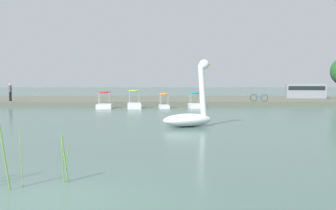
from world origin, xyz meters
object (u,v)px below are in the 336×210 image
pedal_boat_orange (164,103)px  parked_van (305,90)px  pedal_boat_lime (134,103)px  bicycle_parked (259,98)px  pedal_boat_teal (194,103)px  pedal_boat_red (104,103)px  swan_boat (190,113)px  person_on_path (10,91)px

pedal_boat_orange → parked_van: 20.64m
pedal_boat_lime → bicycle_parked: bearing=15.5°
pedal_boat_teal → pedal_boat_red: pedal_boat_red is taller
swan_boat → pedal_boat_red: bearing=114.0°
pedal_boat_lime → parked_van: 23.06m
person_on_path → pedal_boat_red: bearing=-22.8°
parked_van → swan_boat: bearing=-121.3°
pedal_boat_red → person_on_path: (-10.11, 4.24, 1.00)m
pedal_boat_teal → pedal_boat_orange: size_ratio=1.07×
pedal_boat_teal → pedal_boat_orange: (-2.80, -0.22, 0.01)m
pedal_boat_red → bicycle_parked: pedal_boat_red is taller
pedal_boat_red → person_on_path: person_on_path is taller
pedal_boat_teal → person_on_path: bearing=167.9°
pedal_boat_orange → parked_van: parked_van is taller
swan_boat → pedal_boat_red: 16.35m
pedal_boat_orange → pedal_boat_red: (-5.41, -0.09, -0.02)m
pedal_boat_teal → person_on_path: (-18.32, 3.93, 0.99)m
pedal_boat_lime → swan_boat: bearing=-75.1°
swan_boat → person_on_path: size_ratio=1.99×
pedal_boat_orange → pedal_boat_lime: 2.72m
pedal_boat_teal → person_on_path: size_ratio=1.07×
pedal_boat_red → parked_van: bearing=26.7°
bicycle_parked → parked_van: size_ratio=0.36×
swan_boat → pedal_boat_teal: swan_boat is taller
pedal_boat_teal → pedal_boat_red: size_ratio=0.81×
swan_boat → pedal_boat_lime: size_ratio=1.47×
pedal_boat_red → bicycle_parked: (14.94, 3.27, 0.36)m
pedal_boat_teal → parked_van: 18.22m
swan_boat → pedal_boat_orange: swan_boat is taller
pedal_boat_orange → pedal_boat_lime: bearing=-175.4°
pedal_boat_lime → bicycle_parked: (12.24, 3.40, 0.37)m
pedal_boat_orange → person_on_path: person_on_path is taller
pedal_boat_red → swan_boat: bearing=-66.0°
person_on_path → parked_van: (32.76, 7.16, -0.05)m
pedal_boat_orange → person_on_path: 16.09m
pedal_boat_teal → pedal_boat_lime: bearing=-175.4°
pedal_boat_orange → person_on_path: size_ratio=1.00×
swan_boat → pedal_boat_lime: swan_boat is taller
bicycle_parked → parked_van: 11.22m
swan_boat → pedal_boat_teal: size_ratio=1.87×
pedal_boat_lime → person_on_path: (-12.81, 4.37, 1.01)m
pedal_boat_orange → person_on_path: bearing=165.0°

